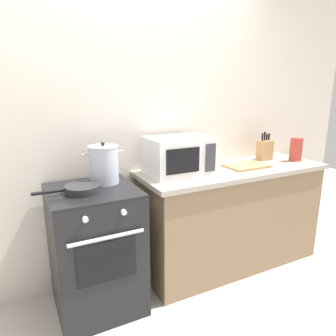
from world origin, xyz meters
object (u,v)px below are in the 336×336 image
at_px(stove, 96,249).
at_px(microwave, 178,156).
at_px(pasta_box, 296,150).
at_px(knife_block, 265,150).
at_px(stock_pot, 104,165).
at_px(cutting_board, 246,166).
at_px(frying_pan, 82,189).

height_order(stove, microwave, microwave).
bearing_deg(pasta_box, stove, 179.15).
bearing_deg(knife_block, pasta_box, -36.57).
height_order(stove, knife_block, knife_block).
height_order(stock_pot, cutting_board, stock_pot).
height_order(frying_pan, cutting_board, frying_pan).
bearing_deg(stock_pot, knife_block, 1.52).
bearing_deg(pasta_box, stock_pot, 175.99).
relative_size(microwave, cutting_board, 1.39).
height_order(stove, cutting_board, cutting_board).
height_order(stove, frying_pan, frying_pan).
height_order(stove, pasta_box, pasta_box).
distance_m(frying_pan, microwave, 0.82).
bearing_deg(microwave, stove, -173.77).
xyz_separation_m(stove, pasta_box, (1.94, -0.03, 0.57)).
xyz_separation_m(stock_pot, frying_pan, (-0.20, -0.14, -0.11)).
xyz_separation_m(stove, microwave, (0.72, 0.08, 0.61)).
bearing_deg(stove, stock_pot, 39.64).
distance_m(microwave, cutting_board, 0.66).
relative_size(stock_pot, cutting_board, 0.85).
distance_m(cutting_board, knife_block, 0.38).
relative_size(knife_block, pasta_box, 1.24).
xyz_separation_m(frying_pan, cutting_board, (1.44, 0.04, -0.02)).
bearing_deg(knife_block, stove, -175.29).
distance_m(stove, stock_pot, 0.62).
bearing_deg(stock_pot, stove, -140.36).
bearing_deg(cutting_board, stock_pot, 175.51).
relative_size(frying_pan, cutting_board, 1.22).
bearing_deg(cutting_board, microwave, 173.05).
xyz_separation_m(stove, stock_pot, (0.12, 0.10, 0.60)).
height_order(cutting_board, knife_block, knife_block).
relative_size(stove, frying_pan, 2.10).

